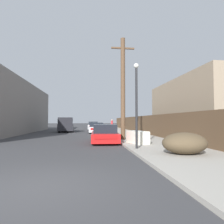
# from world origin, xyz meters

# --- Properties ---
(ground_plane) EXTENTS (220.00, 220.00, 0.00)m
(ground_plane) POSITION_xyz_m (0.00, 0.00, 0.00)
(ground_plane) COLOR #38383A
(sidewalk_curb) EXTENTS (4.20, 63.00, 0.12)m
(sidewalk_curb) POSITION_xyz_m (5.30, 23.50, 0.06)
(sidewalk_curb) COLOR #9E998E
(sidewalk_curb) RESTS_ON ground
(discarded_fridge) EXTENTS (1.15, 1.89, 0.79)m
(discarded_fridge) POSITION_xyz_m (4.17, 7.44, 0.50)
(discarded_fridge) COLOR silver
(discarded_fridge) RESTS_ON sidewalk_curb
(parked_sports_car_red) EXTENTS (1.98, 4.48, 1.27)m
(parked_sports_car_red) POSITION_xyz_m (2.28, 9.24, 0.57)
(parked_sports_car_red) COLOR red
(parked_sports_car_red) RESTS_ON ground
(car_parked_mid) EXTENTS (1.88, 4.72, 1.27)m
(car_parked_mid) POSITION_xyz_m (2.11, 20.47, 0.61)
(car_parked_mid) COLOR silver
(car_parked_mid) RESTS_ON ground
(car_parked_far) EXTENTS (1.80, 4.29, 1.36)m
(car_parked_far) POSITION_xyz_m (1.97, 28.55, 0.63)
(car_parked_far) COLOR silver
(car_parked_far) RESTS_ON ground
(pickup_truck) EXTENTS (2.22, 5.37, 1.93)m
(pickup_truck) POSITION_xyz_m (-1.84, 22.65, 0.95)
(pickup_truck) COLOR #232328
(pickup_truck) RESTS_ON ground
(utility_pole) EXTENTS (1.80, 0.34, 7.78)m
(utility_pole) POSITION_xyz_m (3.76, 10.25, 4.10)
(utility_pole) COLOR brown
(utility_pole) RESTS_ON sidewalk_curb
(street_lamp) EXTENTS (0.26, 0.26, 4.37)m
(street_lamp) POSITION_xyz_m (3.57, 5.23, 2.67)
(street_lamp) COLOR #232326
(street_lamp) RESTS_ON sidewalk_curb
(brush_pile) EXTENTS (1.91, 1.52, 0.91)m
(brush_pile) POSITION_xyz_m (5.18, 3.34, 0.58)
(brush_pile) COLOR brown
(brush_pile) RESTS_ON sidewalk_curb
(wooden_fence) EXTENTS (0.08, 35.94, 1.94)m
(wooden_fence) POSITION_xyz_m (7.25, 19.88, 1.09)
(wooden_fence) COLOR brown
(wooden_fence) RESTS_ON sidewalk_curb
(building_right_house) EXTENTS (6.00, 12.10, 5.35)m
(building_right_house) POSITION_xyz_m (11.92, 12.87, 2.67)
(building_right_house) COLOR gray
(building_right_house) RESTS_ON ground
(pedestrian) EXTENTS (0.34, 0.34, 1.61)m
(pedestrian) POSITION_xyz_m (5.00, 27.76, 0.94)
(pedestrian) COLOR #282D42
(pedestrian) RESTS_ON sidewalk_curb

